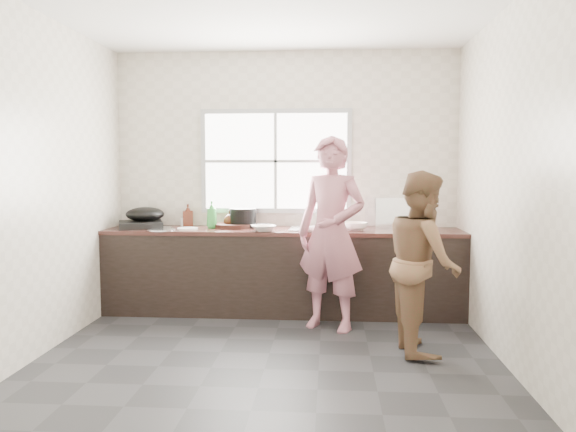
# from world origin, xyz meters

# --- Properties ---
(floor) EXTENTS (3.60, 3.20, 0.01)m
(floor) POSITION_xyz_m (0.00, 0.00, -0.01)
(floor) COLOR #272729
(floor) RESTS_ON ground
(ceiling) EXTENTS (3.60, 3.20, 0.01)m
(ceiling) POSITION_xyz_m (0.00, 0.00, 2.71)
(ceiling) COLOR silver
(ceiling) RESTS_ON wall_back
(wall_back) EXTENTS (3.60, 0.01, 2.70)m
(wall_back) POSITION_xyz_m (0.00, 1.60, 1.35)
(wall_back) COLOR beige
(wall_back) RESTS_ON ground
(wall_left) EXTENTS (0.01, 3.20, 2.70)m
(wall_left) POSITION_xyz_m (-1.80, 0.00, 1.35)
(wall_left) COLOR silver
(wall_left) RESTS_ON ground
(wall_right) EXTENTS (0.01, 3.20, 2.70)m
(wall_right) POSITION_xyz_m (1.80, 0.00, 1.35)
(wall_right) COLOR beige
(wall_right) RESTS_ON ground
(wall_front) EXTENTS (3.60, 0.01, 2.70)m
(wall_front) POSITION_xyz_m (0.00, -1.60, 1.35)
(wall_front) COLOR beige
(wall_front) RESTS_ON ground
(cabinet) EXTENTS (3.60, 0.62, 0.82)m
(cabinet) POSITION_xyz_m (0.00, 1.29, 0.41)
(cabinet) COLOR black
(cabinet) RESTS_ON floor
(countertop) EXTENTS (3.60, 0.64, 0.04)m
(countertop) POSITION_xyz_m (0.00, 1.29, 0.84)
(countertop) COLOR #331915
(countertop) RESTS_ON cabinet
(sink) EXTENTS (0.55, 0.45, 0.02)m
(sink) POSITION_xyz_m (0.35, 1.29, 0.86)
(sink) COLOR silver
(sink) RESTS_ON countertop
(faucet) EXTENTS (0.02, 0.02, 0.30)m
(faucet) POSITION_xyz_m (0.35, 1.49, 1.01)
(faucet) COLOR silver
(faucet) RESTS_ON countertop
(window_frame) EXTENTS (1.60, 0.05, 1.10)m
(window_frame) POSITION_xyz_m (-0.10, 1.59, 1.55)
(window_frame) COLOR #9EA0A5
(window_frame) RESTS_ON wall_back
(window_glazing) EXTENTS (1.50, 0.01, 1.00)m
(window_glazing) POSITION_xyz_m (-0.10, 1.57, 1.55)
(window_glazing) COLOR white
(window_glazing) RESTS_ON window_frame
(woman) EXTENTS (0.71, 0.61, 1.66)m
(woman) POSITION_xyz_m (0.49, 0.74, 0.83)
(woman) COLOR #BE7282
(woman) RESTS_ON floor
(person_side) EXTENTS (0.61, 0.75, 1.46)m
(person_side) POSITION_xyz_m (1.22, 0.16, 0.73)
(person_side) COLOR brown
(person_side) RESTS_ON floor
(cutting_board) EXTENTS (0.52, 0.52, 0.04)m
(cutting_board) POSITION_xyz_m (-0.52, 1.40, 0.88)
(cutting_board) COLOR black
(cutting_board) RESTS_ON countertop
(cleaver) EXTENTS (0.19, 0.10, 0.01)m
(cleaver) POSITION_xyz_m (-0.24, 1.34, 0.90)
(cleaver) COLOR silver
(cleaver) RESTS_ON cutting_board
(bowl_mince) EXTENTS (0.31, 0.31, 0.06)m
(bowl_mince) POSITION_xyz_m (-0.17, 1.08, 0.89)
(bowl_mince) COLOR silver
(bowl_mince) RESTS_ON countertop
(bowl_crabs) EXTENTS (0.26, 0.26, 0.06)m
(bowl_crabs) POSITION_xyz_m (0.72, 1.22, 0.89)
(bowl_crabs) COLOR white
(bowl_crabs) RESTS_ON countertop
(bowl_held) EXTENTS (0.27, 0.27, 0.07)m
(bowl_held) POSITION_xyz_m (0.30, 1.08, 0.89)
(bowl_held) COLOR white
(bowl_held) RESTS_ON countertop
(black_pot) EXTENTS (0.29, 0.29, 0.20)m
(black_pot) POSITION_xyz_m (-0.43, 1.41, 0.96)
(black_pot) COLOR black
(black_pot) RESTS_ON countertop
(plate_food) EXTENTS (0.22, 0.22, 0.02)m
(plate_food) POSITION_xyz_m (-0.96, 1.18, 0.87)
(plate_food) COLOR white
(plate_food) RESTS_ON countertop
(bottle_green) EXTENTS (0.15, 0.15, 0.28)m
(bottle_green) POSITION_xyz_m (-0.74, 1.31, 1.00)
(bottle_green) COLOR green
(bottle_green) RESTS_ON countertop
(bottle_brown_tall) EXTENTS (0.12, 0.12, 0.21)m
(bottle_brown_tall) POSITION_xyz_m (-1.04, 1.52, 0.97)
(bottle_brown_tall) COLOR #4D1F13
(bottle_brown_tall) RESTS_ON countertop
(bottle_brown_short) EXTENTS (0.15, 0.15, 0.18)m
(bottle_brown_short) POSITION_xyz_m (-0.56, 1.42, 0.95)
(bottle_brown_short) COLOR #421F10
(bottle_brown_short) RESTS_ON countertop
(glass_jar) EXTENTS (0.07, 0.07, 0.09)m
(glass_jar) POSITION_xyz_m (-1.09, 1.51, 0.91)
(glass_jar) COLOR white
(glass_jar) RESTS_ON countertop
(burner) EXTENTS (0.56, 0.56, 0.06)m
(burner) POSITION_xyz_m (-1.49, 1.31, 0.89)
(burner) COLOR black
(burner) RESTS_ON countertop
(wok) EXTENTS (0.41, 0.41, 0.15)m
(wok) POSITION_xyz_m (-1.46, 1.38, 0.99)
(wok) COLOR black
(wok) RESTS_ON burner
(dish_rack) EXTENTS (0.49, 0.41, 0.32)m
(dish_rack) POSITION_xyz_m (1.09, 1.52, 1.02)
(dish_rack) COLOR white
(dish_rack) RESTS_ON countertop
(pot_lid_left) EXTENTS (0.36, 0.36, 0.01)m
(pot_lid_left) POSITION_xyz_m (-1.20, 1.08, 0.87)
(pot_lid_left) COLOR silver
(pot_lid_left) RESTS_ON countertop
(pot_lid_right) EXTENTS (0.29, 0.29, 0.01)m
(pot_lid_right) POSITION_xyz_m (-1.27, 1.25, 0.87)
(pot_lid_right) COLOR silver
(pot_lid_right) RESTS_ON countertop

